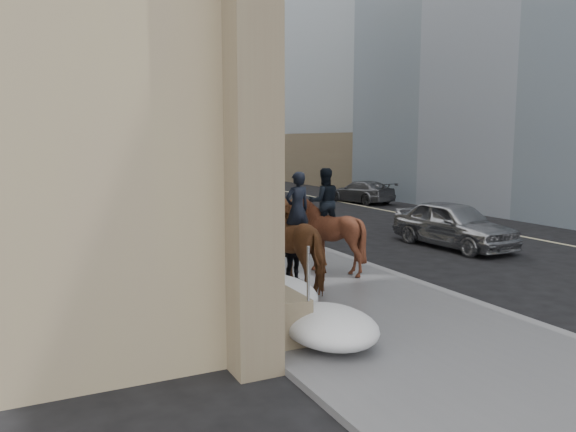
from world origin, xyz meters
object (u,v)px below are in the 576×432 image
at_px(mounted_horse_right, 326,229).
at_px(car_grey, 361,192).
at_px(mounted_horse_left, 303,241).
at_px(pedestrian, 293,250).
at_px(car_silver, 453,224).

height_order(mounted_horse_right, car_grey, mounted_horse_right).
height_order(mounted_horse_left, mounted_horse_right, mounted_horse_right).
bearing_deg(mounted_horse_left, pedestrian, -60.01).
relative_size(mounted_horse_left, mounted_horse_right, 1.00).
xyz_separation_m(mounted_horse_left, car_grey, (11.44, 15.09, -0.55)).
distance_m(mounted_horse_right, pedestrian, 1.60).
bearing_deg(mounted_horse_right, car_grey, -112.10).
xyz_separation_m(mounted_horse_left, car_silver, (6.88, 2.65, -0.41)).
distance_m(mounted_horse_left, pedestrian, 0.34).
xyz_separation_m(mounted_horse_left, mounted_horse_right, (1.19, 1.03, 0.06)).
bearing_deg(car_grey, car_silver, 60.48).
relative_size(mounted_horse_right, pedestrian, 1.61).
xyz_separation_m(mounted_horse_right, pedestrian, (-1.34, -0.82, -0.28)).
height_order(mounted_horse_right, pedestrian, mounted_horse_right).
height_order(mounted_horse_right, car_silver, mounted_horse_right).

